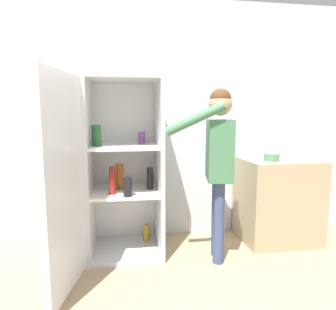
% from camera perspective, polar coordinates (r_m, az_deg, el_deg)
% --- Properties ---
extents(ground_plane, '(12.00, 12.00, 0.00)m').
position_cam_1_polar(ground_plane, '(2.67, 1.09, -22.65)').
color(ground_plane, tan).
extents(wall_back, '(7.00, 0.06, 2.55)m').
position_cam_1_polar(wall_back, '(3.27, -1.78, 6.42)').
color(wall_back, silver).
rests_on(wall_back, ground_plane).
extents(refrigerator, '(0.88, 1.34, 1.69)m').
position_cam_1_polar(refrigerator, '(2.82, -10.26, -2.77)').
color(refrigerator, silver).
rests_on(refrigerator, ground_plane).
extents(person, '(0.66, 0.50, 1.58)m').
position_cam_1_polar(person, '(2.73, 9.56, 0.53)').
color(person, '#384770').
rests_on(person, ground_plane).
extents(counter, '(0.77, 0.60, 0.88)m').
position_cam_1_polar(counter, '(3.45, 20.14, -8.03)').
color(counter, tan).
rests_on(counter, ground_plane).
extents(bowl, '(0.15, 0.15, 0.07)m').
position_cam_1_polar(bowl, '(3.22, 19.12, -0.40)').
color(bowl, '#517F5B').
rests_on(bowl, counter).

